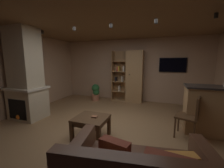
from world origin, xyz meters
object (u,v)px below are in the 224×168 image
Objects in this scene: dining_chair at (191,114)px; wall_mounted_tv at (173,65)px; kitchen_bar_counter at (223,111)px; coffee_table at (91,121)px; stone_fireplace at (26,79)px; bookshelf_cabinet at (132,77)px; table_book_0 at (94,117)px; potted_floor_plant at (96,92)px.

dining_chair is 2.73m from wall_mounted_tv.
kitchen_bar_counter is 2.55m from wall_mounted_tv.
kitchen_bar_counter reaches higher than coffee_table.
stone_fireplace is 3.64m from bookshelf_cabinet.
dining_chair is at bearing -151.10° from kitchen_bar_counter.
bookshelf_cabinet is 1.32× the size of kitchen_bar_counter.
table_book_0 is 0.16× the size of potted_floor_plant.
table_book_0 is at bearing -117.11° from wall_mounted_tv.
wall_mounted_tv reaches higher than coffee_table.
bookshelf_cabinet is 1.65m from potted_floor_plant.
dining_chair is (-0.67, -0.37, -0.02)m from kitchen_bar_counter.
dining_chair is at bearing 19.74° from table_book_0.
potted_floor_plant is 3.20m from wall_mounted_tv.
bookshelf_cabinet reaches higher than table_book_0.
dining_chair is at bearing -32.01° from potted_floor_plant.
stone_fireplace is at bearing 170.32° from coffee_table.
potted_floor_plant is (-1.22, 2.70, -0.01)m from coffee_table.
wall_mounted_tv reaches higher than table_book_0.
kitchen_bar_counter is (2.40, -1.96, -0.47)m from bookshelf_cabinet.
stone_fireplace is 2.43m from table_book_0.
kitchen_bar_counter is at bearing 8.03° from stone_fireplace.
bookshelf_cabinet is at bearing 46.69° from stone_fireplace.
kitchen_bar_counter is at bearing -66.83° from wall_mounted_tv.
table_book_0 is 0.12× the size of dining_chair.
table_book_0 is at bearing -160.26° from dining_chair.
kitchen_bar_counter is 13.74× the size of table_book_0.
dining_chair is (1.98, 0.70, 0.15)m from coffee_table.
coffee_table is 0.97× the size of potted_floor_plant.
stone_fireplace reaches higher than table_book_0.
stone_fireplace is 2.40m from coffee_table.
table_book_0 is at bearing -64.31° from potted_floor_plant.
stone_fireplace is at bearing -171.97° from kitchen_bar_counter.
wall_mounted_tv is at bearing 62.89° from table_book_0.
dining_chair is at bearing 19.51° from coffee_table.
potted_floor_plant is at bearing -169.52° from wall_mounted_tv.
table_book_0 is 2.98m from potted_floor_plant.
stone_fireplace reaches higher than bookshelf_cabinet.
coffee_table is 0.71× the size of wall_mounted_tv.
potted_floor_plant is (-1.29, 2.68, -0.11)m from table_book_0.
dining_chair is 0.97× the size of wall_mounted_tv.
dining_chair reaches higher than table_book_0.
dining_chair is 1.32× the size of potted_floor_plant.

